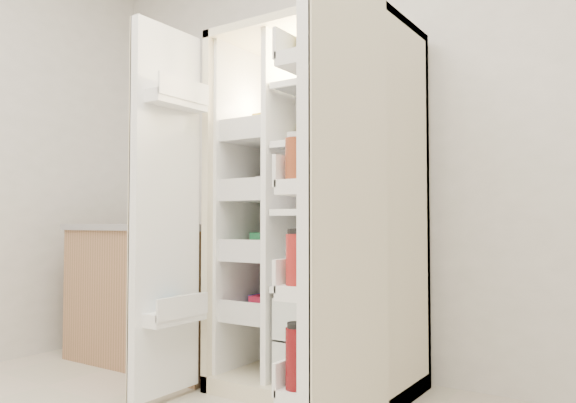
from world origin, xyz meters
The scene contains 5 objects.
wall_back centered at (0.00, 2.00, 1.35)m, with size 4.00×0.02×2.70m, color silver.
refrigerator centered at (-0.13, 1.65, 0.74)m, with size 0.92×0.70×1.80m.
freezer_door centered at (-0.64, 1.05, 0.89)m, with size 0.15×0.40×1.72m.
fridge_door centered at (0.34, 0.96, 0.87)m, with size 0.17×0.58×1.72m.
kitchen_counter centered at (-1.20, 1.55, 0.41)m, with size 1.14×0.60×0.82m.
Camera 1 is at (1.25, -0.76, 0.83)m, focal length 34.00 mm.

